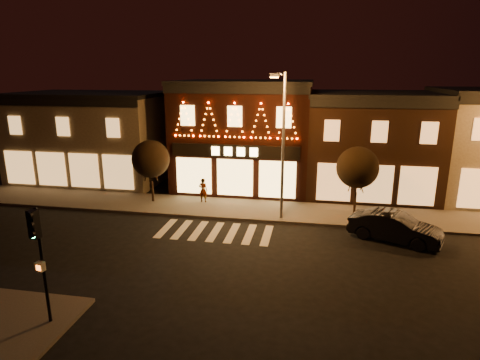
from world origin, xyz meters
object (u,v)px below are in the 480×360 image
(traffic_signal_near, at_px, (38,244))
(dark_sedan, at_px, (395,227))
(streetlamp_mid, at_px, (282,136))
(pedestrian, at_px, (203,190))

(traffic_signal_near, bearing_deg, dark_sedan, 46.66)
(streetlamp_mid, height_order, dark_sedan, streetlamp_mid)
(traffic_signal_near, relative_size, dark_sedan, 0.91)
(pedestrian, bearing_deg, traffic_signal_near, 88.66)
(streetlamp_mid, distance_m, pedestrian, 7.45)
(streetlamp_mid, bearing_deg, dark_sedan, -30.62)
(streetlamp_mid, xyz_separation_m, pedestrian, (-5.54, 2.48, -4.31))
(traffic_signal_near, bearing_deg, pedestrian, 92.76)
(traffic_signal_near, xyz_separation_m, pedestrian, (1.75, 14.65, -2.23))
(traffic_signal_near, bearing_deg, streetlamp_mid, 68.65)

